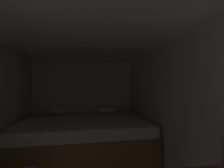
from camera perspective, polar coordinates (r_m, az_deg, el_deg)
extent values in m
cube|color=silver|center=(4.54, -9.73, -5.52)|extent=(2.72, 0.05, 2.11)
cube|color=silver|center=(2.56, 23.12, -8.87)|extent=(0.05, 4.78, 2.11)
cube|color=white|center=(2.23, -8.65, 17.91)|extent=(2.72, 4.78, 0.05)
cube|color=olive|center=(3.69, -9.52, -18.97)|extent=(2.50, 1.88, 0.54)
cube|color=beige|center=(3.60, -9.50, -13.39)|extent=(2.46, 1.84, 0.19)
ellipsoid|color=white|center=(4.30, -17.29, -8.85)|extent=(0.45, 0.33, 0.17)
ellipsoid|color=white|center=(4.32, -2.11, -8.87)|extent=(0.45, 0.33, 0.17)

